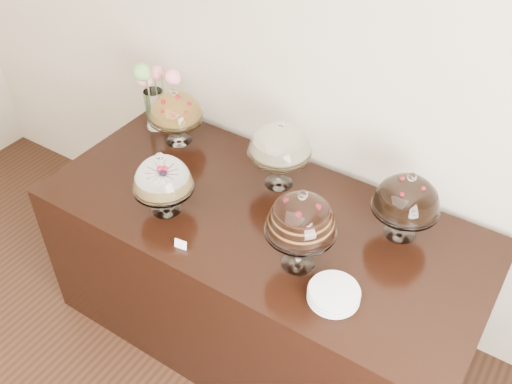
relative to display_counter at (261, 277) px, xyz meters
The scene contains 10 objects.
wall_back 1.21m from the display_counter, 114.84° to the left, with size 5.00×0.04×3.00m, color beige.
display_counter is the anchor object (origin of this frame).
cake_stand_sugar_sponge 0.80m from the display_counter, 152.10° to the right, with size 0.29×0.29×0.34m.
cake_stand_choco_layer 0.81m from the display_counter, 30.58° to the right, with size 0.31×0.31×0.42m.
cake_stand_cheesecake 0.75m from the display_counter, 102.52° to the left, with size 0.32×0.32×0.38m.
cake_stand_dark_choco 0.94m from the display_counter, 21.92° to the left, with size 0.31×0.31×0.36m.
cake_stand_fruit_tart 1.02m from the display_counter, 159.59° to the left, with size 0.30×0.30×0.33m.
flower_vase 1.19m from the display_counter, 161.20° to the left, with size 0.28×0.23×0.44m.
plate_stack 0.77m from the display_counter, 27.48° to the right, with size 0.21×0.21×0.06m.
price_card_left 0.64m from the display_counter, 116.02° to the right, with size 0.06×0.01×0.04m, color white.
Camera 1 is at (1.34, 0.73, 2.77)m, focal length 40.00 mm.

